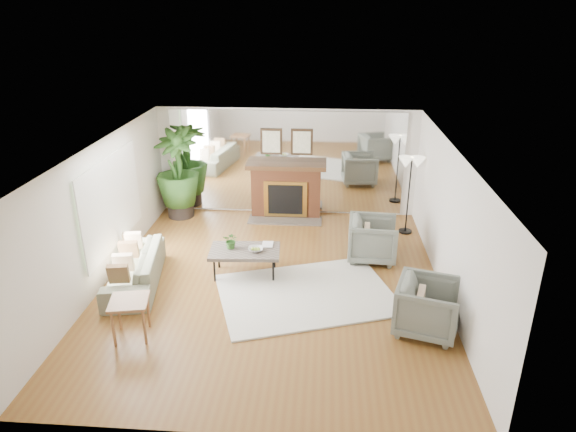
# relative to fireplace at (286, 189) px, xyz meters

# --- Properties ---
(ground) EXTENTS (7.00, 7.00, 0.00)m
(ground) POSITION_rel_fireplace_xyz_m (0.00, -3.26, -0.66)
(ground) COLOR brown
(ground) RESTS_ON ground
(wall_left) EXTENTS (0.02, 7.00, 2.50)m
(wall_left) POSITION_rel_fireplace_xyz_m (-2.99, -3.26, 0.59)
(wall_left) COLOR silver
(wall_left) RESTS_ON ground
(wall_right) EXTENTS (0.02, 7.00, 2.50)m
(wall_right) POSITION_rel_fireplace_xyz_m (2.99, -3.26, 0.59)
(wall_right) COLOR silver
(wall_right) RESTS_ON ground
(wall_back) EXTENTS (6.00, 0.02, 2.50)m
(wall_back) POSITION_rel_fireplace_xyz_m (0.00, 0.23, 0.59)
(wall_back) COLOR silver
(wall_back) RESTS_ON ground
(mirror_panel) EXTENTS (5.40, 0.04, 2.40)m
(mirror_panel) POSITION_rel_fireplace_xyz_m (0.00, 0.21, 0.59)
(mirror_panel) COLOR silver
(mirror_panel) RESTS_ON wall_back
(window_panel) EXTENTS (0.04, 2.40, 1.50)m
(window_panel) POSITION_rel_fireplace_xyz_m (-2.96, -2.86, 0.69)
(window_panel) COLOR #B2E09E
(window_panel) RESTS_ON wall_left
(fireplace) EXTENTS (1.85, 0.83, 2.05)m
(fireplace) POSITION_rel_fireplace_xyz_m (0.00, 0.00, 0.00)
(fireplace) COLOR brown
(fireplace) RESTS_ON ground
(area_rug) EXTENTS (3.43, 2.91, 0.03)m
(area_rug) POSITION_rel_fireplace_xyz_m (0.62, -3.58, -0.64)
(area_rug) COLOR silver
(area_rug) RESTS_ON ground
(coffee_table) EXTENTS (1.31, 0.81, 0.51)m
(coffee_table) POSITION_rel_fireplace_xyz_m (-0.53, -2.93, -0.19)
(coffee_table) COLOR #5E544A
(coffee_table) RESTS_ON ground
(sofa) EXTENTS (1.17, 2.21, 0.61)m
(sofa) POSITION_rel_fireplace_xyz_m (-2.45, -3.40, -0.35)
(sofa) COLOR gray
(sofa) RESTS_ON ground
(armchair_back) EXTENTS (0.99, 0.97, 0.85)m
(armchair_back) POSITION_rel_fireplace_xyz_m (1.86, -2.11, -0.23)
(armchair_back) COLOR slate
(armchair_back) RESTS_ON ground
(armchair_front) EXTENTS (1.15, 1.13, 0.85)m
(armchair_front) POSITION_rel_fireplace_xyz_m (2.50, -4.49, -0.24)
(armchair_front) COLOR slate
(armchair_front) RESTS_ON ground
(side_table) EXTENTS (0.65, 0.65, 0.63)m
(side_table) POSITION_rel_fireplace_xyz_m (-1.94, -4.96, -0.13)
(side_table) COLOR #9C613E
(side_table) RESTS_ON ground
(potted_ficus) EXTENTS (1.13, 1.13, 2.10)m
(potted_ficus) POSITION_rel_fireplace_xyz_m (-2.48, -0.22, 0.46)
(potted_ficus) COLOR black
(potted_ficus) RESTS_ON ground
(floor_lamp) EXTENTS (0.56, 0.31, 1.71)m
(floor_lamp) POSITION_rel_fireplace_xyz_m (2.70, -0.77, 0.80)
(floor_lamp) COLOR black
(floor_lamp) RESTS_ON ground
(tabletop_plant) EXTENTS (0.31, 0.28, 0.32)m
(tabletop_plant) POSITION_rel_fireplace_xyz_m (-0.78, -2.88, 0.01)
(tabletop_plant) COLOR #336023
(tabletop_plant) RESTS_ON coffee_table
(fruit_bowl) EXTENTS (0.31, 0.31, 0.07)m
(fruit_bowl) POSITION_rel_fireplace_xyz_m (-0.33, -2.96, -0.12)
(fruit_bowl) COLOR #9C613E
(fruit_bowl) RESTS_ON coffee_table
(book) EXTENTS (0.21, 0.28, 0.02)m
(book) POSITION_rel_fireplace_xyz_m (-0.24, -2.70, -0.14)
(book) COLOR #9C613E
(book) RESTS_ON coffee_table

